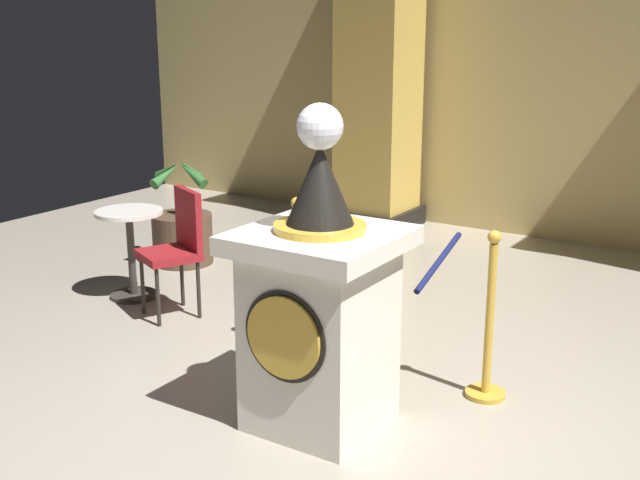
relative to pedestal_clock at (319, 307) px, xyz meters
name	(u,v)px	position (x,y,z in m)	size (l,w,h in m)	color
ground_plane	(329,437)	(0.13, -0.11, -0.69)	(11.15, 11.15, 0.00)	#9E9384
back_wall	(590,60)	(0.13, 4.63, 1.12)	(11.15, 0.16, 3.61)	tan
pedestal_clock	(319,307)	(0.00, 0.00, 0.00)	(0.81, 0.81, 1.77)	silver
stanchion_near	(488,340)	(0.66, 0.81, -0.33)	(0.24, 0.24, 1.02)	gold
stanchion_far	(297,299)	(-0.65, 0.74, -0.31)	(0.24, 0.24, 1.08)	gold
velvet_rope	(389,254)	(0.01, 0.77, 0.10)	(0.72, 0.70, 0.22)	#141947
column_left	(379,65)	(-1.88, 4.08, 1.03)	(0.84, 0.84, 3.46)	black
potted_palm_left	(182,233)	(-2.71, 1.89, -0.40)	(0.67, 0.65, 1.00)	#4C3828
cafe_table	(131,243)	(-2.40, 0.96, -0.23)	(0.53, 0.53, 0.72)	#332D28
cafe_chair_red	(178,241)	(-1.82, 0.87, -0.11)	(0.53, 0.53, 0.96)	black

